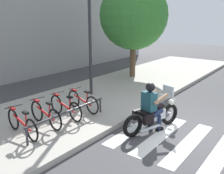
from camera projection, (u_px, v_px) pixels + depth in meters
name	position (u px, v px, depth m)	size (l,w,h in m)	color
ground_plane	(201.00, 131.00, 7.34)	(48.00, 48.00, 0.00)	#424244
sidewalk	(91.00, 101.00, 9.77)	(24.00, 4.40, 0.15)	#A8A399
crosswalk_stripe_1	(221.00, 153.00, 6.14)	(2.80, 0.40, 0.01)	white
crosswalk_stripe_2	(189.00, 143.00, 6.61)	(2.80, 0.40, 0.01)	white
crosswalk_stripe_3	(161.00, 135.00, 7.07)	(2.80, 0.40, 0.01)	white
crosswalk_stripe_4	(136.00, 128.00, 7.53)	(2.80, 0.40, 0.01)	white
motorcycle	(153.00, 115.00, 7.27)	(2.06, 0.90, 1.24)	black
rider	(151.00, 103.00, 7.14)	(0.73, 0.66, 1.45)	#1E4C59
bicycle_0	(22.00, 123.00, 6.65)	(0.48, 1.61, 0.73)	black
bicycle_1	(45.00, 114.00, 7.24)	(0.48, 1.59, 0.77)	black
bicycle_2	(65.00, 107.00, 7.83)	(0.48, 1.60, 0.75)	black
bicycle_3	(83.00, 101.00, 8.43)	(0.48, 1.55, 0.73)	black
bike_rack	(69.00, 113.00, 7.20)	(2.91, 0.07, 0.49)	#333338
street_lamp	(90.00, 26.00, 9.63)	(0.28, 0.28, 4.72)	#2D2D33
tree_near_rack	(134.00, 15.00, 12.63)	(3.42, 3.42, 4.96)	brown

